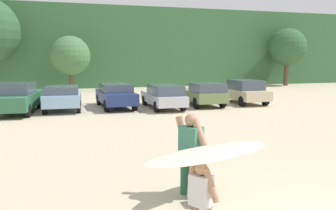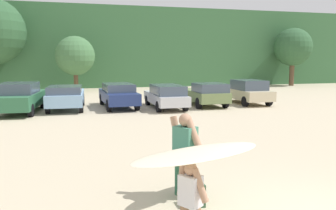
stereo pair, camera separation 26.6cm
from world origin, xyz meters
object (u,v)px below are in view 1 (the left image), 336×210
(parked_car_sky_blue, at_px, (63,96))
(parked_car_navy, at_px, (116,95))
(parked_car_silver, at_px, (164,96))
(surfboard_teal, at_px, (193,156))
(person_child, at_px, (201,198))
(parked_car_forest_green, at_px, (16,98))
(parked_car_olive_green, at_px, (203,94))
(backpack_dropped, at_px, (204,194))
(parked_car_champagne, at_px, (244,91))
(surfboard_cream, at_px, (210,153))
(person_adult, at_px, (191,150))

(parked_car_sky_blue, bearing_deg, parked_car_navy, -85.16)
(parked_car_silver, xyz_separation_m, surfboard_teal, (-2.72, -12.56, 0.14))
(person_child, bearing_deg, parked_car_forest_green, -105.50)
(parked_car_olive_green, distance_m, backpack_dropped, 14.36)
(parked_car_champagne, height_order, person_child, parked_car_champagne)
(parked_car_forest_green, relative_size, parked_car_champagne, 1.21)
(person_child, relative_size, surfboard_teal, 0.77)
(parked_car_silver, height_order, backpack_dropped, parked_car_silver)
(parked_car_silver, distance_m, parked_car_olive_green, 2.66)
(parked_car_sky_blue, relative_size, parked_car_silver, 0.99)
(parked_car_navy, xyz_separation_m, parked_car_olive_green, (5.31, -0.68, -0.02))
(surfboard_cream, relative_size, backpack_dropped, 5.29)
(person_child, distance_m, backpack_dropped, 1.52)
(person_child, xyz_separation_m, surfboard_teal, (0.48, 1.71, 0.15))
(parked_car_sky_blue, xyz_separation_m, surfboard_cream, (2.60, -15.22, 0.69))
(parked_car_navy, height_order, surfboard_teal, parked_car_navy)
(person_adult, distance_m, person_child, 1.86)
(parked_car_forest_green, relative_size, person_child, 3.65)
(parked_car_navy, relative_size, surfboard_cream, 1.96)
(surfboard_cream, bearing_deg, parked_car_silver, -119.42)
(parked_car_navy, xyz_separation_m, parked_car_champagne, (8.34, -0.37, 0.02))
(parked_car_navy, distance_m, parked_car_silver, 2.89)
(parked_car_sky_blue, xyz_separation_m, parked_car_navy, (3.00, 0.17, 0.01))
(parked_car_sky_blue, distance_m, person_child, 15.37)
(parked_car_champagne, relative_size, person_child, 3.02)
(person_adult, bearing_deg, parked_car_forest_green, -101.35)
(parked_car_silver, relative_size, parked_car_champagne, 1.13)
(parked_car_champagne, bearing_deg, parked_car_olive_green, 95.17)
(parked_car_olive_green, relative_size, parked_car_champagne, 1.03)
(parked_car_navy, height_order, parked_car_olive_green, parked_car_olive_green)
(surfboard_cream, height_order, backpack_dropped, surfboard_cream)
(parked_car_forest_green, bearing_deg, surfboard_cream, -156.55)
(parked_car_sky_blue, bearing_deg, backpack_dropped, -165.94)
(parked_car_champagne, bearing_deg, parked_car_sky_blue, 88.42)
(person_child, distance_m, surfboard_teal, 1.78)
(parked_car_navy, distance_m, surfboard_teal, 13.64)
(parked_car_sky_blue, height_order, backpack_dropped, parked_car_sky_blue)
(parked_car_olive_green, height_order, surfboard_cream, surfboard_cream)
(parked_car_olive_green, relative_size, person_child, 3.12)
(parked_car_forest_green, xyz_separation_m, parked_car_silver, (8.06, -0.37, -0.10))
(parked_car_silver, relative_size, person_adult, 2.55)
(parked_car_olive_green, relative_size, surfboard_cream, 1.73)
(parked_car_forest_green, height_order, surfboard_teal, parked_car_forest_green)
(parked_car_forest_green, xyz_separation_m, parked_car_olive_green, (10.69, 0.03, -0.09))
(person_adult, relative_size, person_child, 1.34)
(surfboard_teal, xyz_separation_m, backpack_dropped, (0.09, -0.40, -0.67))
(parked_car_olive_green, distance_m, surfboard_cream, 15.80)
(parked_car_olive_green, relative_size, surfboard_teal, 2.39)
(parked_car_olive_green, bearing_deg, person_child, 157.81)
(parked_car_sky_blue, xyz_separation_m, parked_car_silver, (5.68, -0.91, -0.03))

